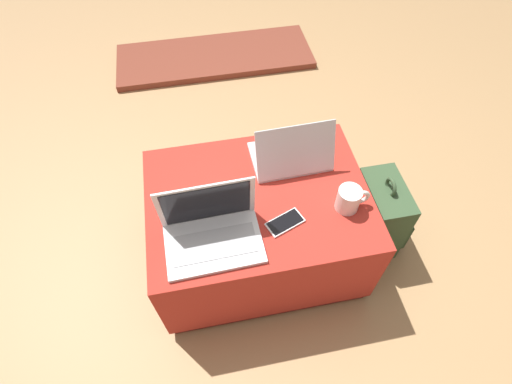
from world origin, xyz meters
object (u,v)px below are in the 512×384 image
object	(u,v)px
cell_phone	(285,222)
laptop_far	(291,155)
backpack	(380,215)
coffee_mug	(349,199)
laptop_near	(211,230)

from	to	relation	value
cell_phone	laptop_far	bearing A→B (deg)	141.08
backpack	coffee_mug	bearing A→B (deg)	111.35
laptop_near	coffee_mug	xyz separation A→B (m)	(0.54, 0.04, 0.00)
cell_phone	backpack	xyz separation A→B (m)	(0.51, 0.13, -0.29)
coffee_mug	laptop_near	bearing A→B (deg)	-176.14
coffee_mug	laptop_far	bearing A→B (deg)	121.38
laptop_near	cell_phone	world-z (taller)	laptop_near
cell_phone	backpack	bearing A→B (deg)	83.03
coffee_mug	backpack	bearing A→B (deg)	21.47
laptop_near	laptop_far	bearing A→B (deg)	37.39
cell_phone	backpack	world-z (taller)	cell_phone
laptop_far	cell_phone	distance (m)	0.31
laptop_far	coffee_mug	world-z (taller)	laptop_far
laptop_near	cell_phone	bearing A→B (deg)	0.12
laptop_far	backpack	xyz separation A→B (m)	(0.42, -0.17, -0.34)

